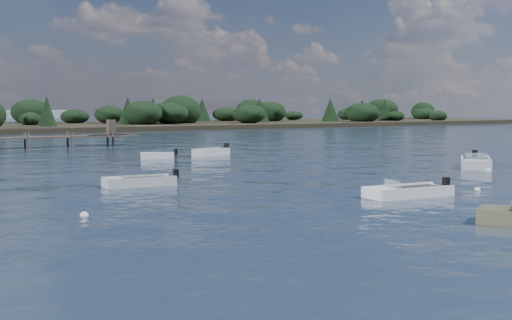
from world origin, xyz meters
TOP-DOWN VIEW (x-y plane):
  - ground at (0.00, 60.00)m, footprint 400.00×400.00m
  - dinghy_mid_grey at (-6.39, 13.56)m, footprint 4.03×1.67m
  - tender_far_grey_b at (6.23, 29.52)m, footprint 3.73×2.20m
  - dinghy_mid_white_a at (2.71, 3.32)m, footprint 4.54×1.95m
  - dinghy_mid_white_b at (16.91, 11.17)m, footprint 4.99×4.68m
  - tender_far_white at (1.23, 29.13)m, footprint 2.93×1.90m
  - buoy_b at (7.21, 3.09)m, footprint 0.32×0.32m
  - buoy_c at (-11.54, 6.08)m, footprint 0.32×0.32m
  - buoy_d at (15.50, 8.99)m, footprint 0.32×0.32m
  - buoy_e at (0.30, 29.41)m, footprint 0.32×0.32m
  - far_headland at (25.00, 100.00)m, footprint 190.00×40.00m

SIDE VIEW (x-z plane):
  - ground at x=0.00m, z-range 0.00..0.00m
  - buoy_b at x=7.21m, z-range -0.16..0.16m
  - buoy_c at x=-11.54m, z-range -0.16..0.16m
  - buoy_d at x=15.50m, z-range -0.16..0.16m
  - buoy_e at x=0.30m, z-range -0.16..0.16m
  - dinghy_mid_white_a at x=2.71m, z-range -0.39..0.66m
  - dinghy_mid_grey at x=-6.39m, z-range -0.37..0.64m
  - tender_far_white at x=1.23m, z-range -0.36..0.64m
  - dinghy_mid_white_b at x=16.91m, z-range -0.49..0.84m
  - tender_far_grey_b at x=6.23m, z-range -0.45..0.80m
  - far_headland at x=25.00m, z-range -0.94..4.86m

